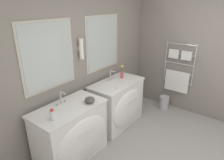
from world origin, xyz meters
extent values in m
cube|color=gray|center=(0.00, 1.96, 1.30)|extent=(5.22, 0.06, 2.60)
cube|color=#BCB7A8|center=(-0.63, 1.92, 1.53)|extent=(0.85, 0.02, 0.95)
cube|color=#B2BCBA|center=(-0.63, 1.91, 1.53)|extent=(0.78, 0.01, 0.88)
cube|color=#BCB7A8|center=(0.51, 1.92, 1.53)|extent=(0.85, 0.02, 0.95)
cube|color=#B2BCBA|center=(0.51, 1.91, 1.53)|extent=(0.78, 0.01, 0.88)
cylinder|color=white|center=(-0.06, 1.87, 1.53)|extent=(0.07, 0.07, 0.32)
cube|color=silver|center=(-0.06, 1.92, 1.53)|extent=(0.05, 0.02, 0.08)
cube|color=gray|center=(1.84, 0.87, 1.30)|extent=(0.06, 3.89, 2.60)
cylinder|color=silver|center=(1.77, 0.64, 1.02)|extent=(0.02, 0.02, 0.86)
cylinder|color=silver|center=(1.77, 1.23, 1.02)|extent=(0.02, 0.02, 0.86)
cylinder|color=silver|center=(1.77, 0.94, 1.42)|extent=(0.02, 0.59, 0.02)
cylinder|color=silver|center=(1.77, 0.94, 1.22)|extent=(0.02, 0.59, 0.02)
cylinder|color=silver|center=(1.77, 0.94, 1.02)|extent=(0.02, 0.59, 0.02)
cylinder|color=silver|center=(1.77, 0.94, 0.82)|extent=(0.02, 0.59, 0.02)
cylinder|color=silver|center=(1.77, 0.94, 0.62)|extent=(0.02, 0.59, 0.02)
cube|color=white|center=(1.75, 0.94, 0.63)|extent=(0.04, 0.50, 0.45)
cube|color=white|center=(1.75, 0.80, 1.21)|extent=(0.04, 0.20, 0.18)
cube|color=white|center=(1.75, 1.07, 1.21)|extent=(0.04, 0.20, 0.18)
cube|color=white|center=(-0.63, 1.60, 0.41)|extent=(1.01, 0.54, 0.82)
ellipsoid|color=white|center=(-0.63, 1.33, 0.41)|extent=(0.93, 0.12, 0.69)
cube|color=white|center=(-0.63, 1.60, 0.83)|extent=(1.04, 0.57, 0.04)
ellipsoid|color=white|center=(-0.63, 1.57, 0.80)|extent=(0.45, 0.39, 0.10)
cylinder|color=silver|center=(-0.63, 1.26, 0.57)|extent=(0.28, 0.01, 0.01)
cylinder|color=silver|center=(-0.63, 1.26, 0.31)|extent=(0.28, 0.01, 0.01)
cube|color=white|center=(0.51, 1.60, 0.41)|extent=(1.01, 0.54, 0.82)
ellipsoid|color=white|center=(0.51, 1.33, 0.41)|extent=(0.93, 0.12, 0.69)
cube|color=white|center=(0.51, 1.60, 0.83)|extent=(1.04, 0.57, 0.04)
ellipsoid|color=white|center=(0.51, 1.57, 0.80)|extent=(0.45, 0.39, 0.10)
cylinder|color=silver|center=(0.51, 1.26, 0.57)|extent=(0.28, 0.01, 0.01)
cylinder|color=silver|center=(0.51, 1.26, 0.31)|extent=(0.28, 0.01, 0.01)
cylinder|color=silver|center=(-0.63, 1.75, 0.95)|extent=(0.02, 0.02, 0.20)
cylinder|color=silver|center=(-0.63, 1.69, 1.04)|extent=(0.02, 0.11, 0.02)
cylinder|color=silver|center=(-0.70, 1.75, 0.87)|extent=(0.03, 0.03, 0.04)
cylinder|color=silver|center=(-0.56, 1.75, 0.87)|extent=(0.03, 0.03, 0.04)
cylinder|color=silver|center=(0.51, 1.75, 0.95)|extent=(0.02, 0.02, 0.20)
cylinder|color=silver|center=(0.51, 1.69, 1.04)|extent=(0.02, 0.11, 0.02)
cylinder|color=silver|center=(0.44, 1.75, 0.87)|extent=(0.03, 0.03, 0.04)
cylinder|color=silver|center=(0.58, 1.75, 0.87)|extent=(0.03, 0.03, 0.04)
cylinder|color=silver|center=(-0.96, 1.50, 0.91)|extent=(0.06, 0.06, 0.12)
cylinder|color=red|center=(-0.96, 1.50, 0.99)|extent=(0.04, 0.04, 0.02)
ellipsoid|color=#4C4742|center=(-0.36, 1.44, 0.90)|extent=(0.15, 0.15, 0.09)
cylinder|color=#CC4C51|center=(0.75, 1.65, 0.91)|extent=(0.06, 0.06, 0.12)
cylinder|color=#477238|center=(0.75, 1.65, 1.03)|extent=(0.01, 0.01, 0.11)
sphere|color=#E5BF47|center=(0.75, 1.65, 1.08)|extent=(0.05, 0.05, 0.05)
cube|color=white|center=(0.30, 1.45, 0.86)|extent=(0.09, 0.06, 0.02)
ellipsoid|color=#F2E5CC|center=(0.30, 1.45, 0.89)|extent=(0.05, 0.04, 0.02)
cylinder|color=#B7B7BC|center=(1.61, 1.10, 0.14)|extent=(0.20, 0.20, 0.28)
torus|color=#B7B7BC|center=(1.61, 1.10, 0.27)|extent=(0.21, 0.21, 0.01)
camera|label=1|loc=(-2.19, -0.36, 2.22)|focal=32.00mm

